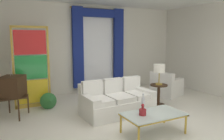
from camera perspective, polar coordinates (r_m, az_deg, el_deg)
ground_plane at (r=5.27m, az=4.86°, el=-12.64°), size 16.00×16.00×0.00m
wall_rear at (r=7.69m, az=-7.26°, el=5.44°), size 8.00×0.12×3.00m
wall_right at (r=7.90m, az=25.69°, el=4.75°), size 0.12×7.00×3.00m
curtained_window at (r=7.71m, az=-3.43°, el=7.29°), size 2.00×0.17×2.70m
couch_white_long at (r=5.58m, az=1.06°, el=-8.11°), size 1.80×1.00×0.86m
coffee_table at (r=4.50m, az=10.68°, el=-11.43°), size 1.20×0.71×0.41m
bottle_blue_decanter at (r=4.62m, az=8.06°, el=-8.48°), size 0.07×0.07×0.36m
bottle_crystal_tall at (r=4.35m, az=7.96°, el=-10.57°), size 0.14×0.14×0.23m
vintage_tv at (r=5.71m, az=-24.46°, el=-4.11°), size 0.72×0.75×1.35m
armchair_white at (r=7.42m, az=13.78°, el=-4.32°), size 1.02×1.01×0.80m
stained_glass_divider at (r=6.28m, az=-20.14°, el=0.27°), size 0.95×0.05×2.20m
peacock_figurine at (r=6.10m, az=-15.99°, el=-7.84°), size 0.44×0.60×0.50m
round_side_table at (r=6.32m, az=12.00°, el=-5.84°), size 0.48×0.48×0.59m
table_lamp_brass at (r=6.19m, az=12.19°, el=0.21°), size 0.32×0.32×0.57m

